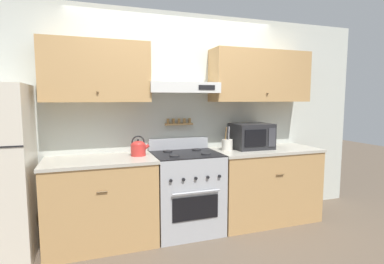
{
  "coord_description": "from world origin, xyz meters",
  "views": [
    {
      "loc": [
        -1.03,
        -2.85,
        1.52
      ],
      "look_at": [
        0.05,
        0.27,
        1.16
      ],
      "focal_mm": 28.0,
      "sensor_mm": 36.0,
      "label": 1
    }
  ],
  "objects_px": {
    "microwave": "(252,136)",
    "utensil_crock": "(227,144)",
    "tea_kettle": "(138,148)",
    "stove_range": "(186,192)"
  },
  "relations": [
    {
      "from": "tea_kettle",
      "to": "microwave",
      "type": "relative_size",
      "value": 0.47
    },
    {
      "from": "utensil_crock",
      "to": "tea_kettle",
      "type": "bearing_deg",
      "value": -180.0
    },
    {
      "from": "microwave",
      "to": "stove_range",
      "type": "bearing_deg",
      "value": -175.73
    },
    {
      "from": "stove_range",
      "to": "microwave",
      "type": "relative_size",
      "value": 2.23
    },
    {
      "from": "microwave",
      "to": "utensil_crock",
      "type": "bearing_deg",
      "value": -177.02
    },
    {
      "from": "stove_range",
      "to": "utensil_crock",
      "type": "distance_m",
      "value": 0.75
    },
    {
      "from": "microwave",
      "to": "tea_kettle",
      "type": "bearing_deg",
      "value": -179.27
    },
    {
      "from": "microwave",
      "to": "utensil_crock",
      "type": "height_order",
      "value": "microwave"
    },
    {
      "from": "microwave",
      "to": "utensil_crock",
      "type": "xyz_separation_m",
      "value": [
        -0.34,
        -0.02,
        -0.09
      ]
    },
    {
      "from": "stove_range",
      "to": "utensil_crock",
      "type": "height_order",
      "value": "utensil_crock"
    }
  ]
}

